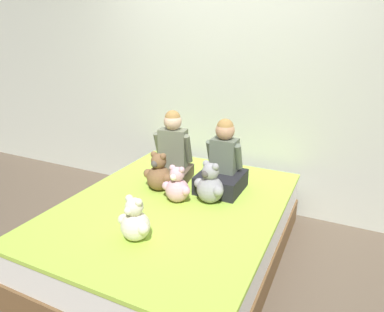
% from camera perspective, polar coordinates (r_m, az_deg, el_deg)
% --- Properties ---
extents(ground_plane, '(14.00, 14.00, 0.00)m').
position_cam_1_polar(ground_plane, '(2.94, -2.94, -16.38)').
color(ground_plane, brown).
extents(wall_behind_bed, '(8.00, 0.06, 2.50)m').
position_cam_1_polar(wall_behind_bed, '(3.47, 6.07, 11.76)').
color(wall_behind_bed, beige).
rests_on(wall_behind_bed, ground_plane).
extents(bed, '(1.60, 2.04, 0.49)m').
position_cam_1_polar(bed, '(2.80, -3.03, -12.36)').
color(bed, brown).
rests_on(bed, ground_plane).
extents(child_on_left, '(0.37, 0.39, 0.62)m').
position_cam_1_polar(child_on_left, '(3.01, -3.27, 0.52)').
color(child_on_left, brown).
rests_on(child_on_left, bed).
extents(child_on_right, '(0.36, 0.39, 0.60)m').
position_cam_1_polar(child_on_right, '(2.84, 5.11, -1.59)').
color(child_on_right, black).
rests_on(child_on_right, bed).
extents(teddy_bear_held_by_left_child, '(0.28, 0.21, 0.33)m').
position_cam_1_polar(teddy_bear_held_by_left_child, '(2.85, -5.54, -3.04)').
color(teddy_bear_held_by_left_child, brown).
rests_on(teddy_bear_held_by_left_child, bed).
extents(teddy_bear_held_by_right_child, '(0.27, 0.21, 0.33)m').
position_cam_1_polar(teddy_bear_held_by_right_child, '(2.64, 3.01, -4.90)').
color(teddy_bear_held_by_right_child, '#939399').
rests_on(teddy_bear_held_by_right_child, bed).
extents(teddy_bear_between_children, '(0.25, 0.19, 0.30)m').
position_cam_1_polar(teddy_bear_between_children, '(2.65, -2.50, -5.11)').
color(teddy_bear_between_children, '#DBA3B2').
rests_on(teddy_bear_between_children, bed).
extents(teddy_bear_at_foot_of_bed, '(0.25, 0.19, 0.30)m').
position_cam_1_polar(teddy_bear_at_foot_of_bed, '(2.22, -9.49, -10.76)').
color(teddy_bear_at_foot_of_bed, silver).
rests_on(teddy_bear_at_foot_of_bed, bed).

